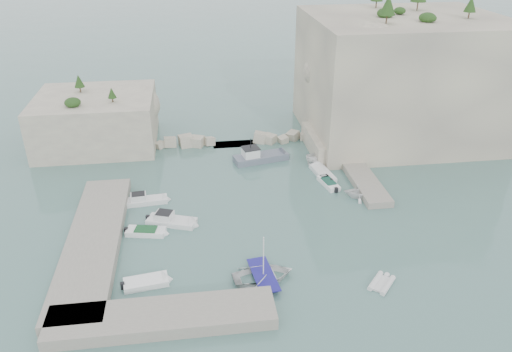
{
  "coord_description": "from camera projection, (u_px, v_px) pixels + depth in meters",
  "views": [
    {
      "loc": [
        -6.66,
        -43.17,
        28.77
      ],
      "look_at": [
        0.0,
        6.0,
        3.0
      ],
      "focal_mm": 35.0,
      "sensor_mm": 36.0,
      "label": 1
    }
  ],
  "objects": [
    {
      "name": "rowboat",
      "position": [
        263.0,
        279.0,
        44.64
      ],
      "size": [
        5.97,
        4.62,
        1.14
      ],
      "primitive_type": "imported",
      "rotation": [
        0.0,
        0.0,
        1.7
      ],
      "color": "white",
      "rests_on": "ground"
    },
    {
      "name": "tender_east_b",
      "position": [
        328.0,
        185.0,
        60.25
      ],
      "size": [
        2.21,
        4.25,
        0.7
      ],
      "primitive_type": null,
      "rotation": [
        0.0,
        0.0,
        1.79
      ],
      "color": "white",
      "rests_on": "ground"
    },
    {
      "name": "motorboat_b",
      "position": [
        172.0,
        224.0,
        52.72
      ],
      "size": [
        5.97,
        3.67,
        1.4
      ],
      "primitive_type": null,
      "rotation": [
        0.0,
        0.0,
        -0.35
      ],
      "color": "silver",
      "rests_on": "ground"
    },
    {
      "name": "cliff_terrace",
      "position": [
        338.0,
        142.0,
        68.82
      ],
      "size": [
        8.0,
        10.0,
        2.5
      ],
      "primitive_type": "cube",
      "color": "beige",
      "rests_on": "ground"
    },
    {
      "name": "inflatable_dinghy",
      "position": [
        381.0,
        285.0,
        43.93
      ],
      "size": [
        3.03,
        3.18,
        0.44
      ],
      "primitive_type": null,
      "rotation": [
        0.0,
        0.0,
        0.86
      ],
      "color": "silver",
      "rests_on": "ground"
    },
    {
      "name": "quay_west",
      "position": [
        94.0,
        241.0,
        48.86
      ],
      "size": [
        5.0,
        24.0,
        1.1
      ],
      "primitive_type": "cube",
      "color": "#9E9689",
      "rests_on": "ground"
    },
    {
      "name": "ground",
      "position": [
        264.0,
        228.0,
        52.01
      ],
      "size": [
        400.0,
        400.0,
        0.0
      ],
      "primitive_type": "plane",
      "color": "slate",
      "rests_on": "ground"
    },
    {
      "name": "motorboat_a",
      "position": [
        146.0,
        203.0,
        56.52
      ],
      "size": [
        5.47,
        2.07,
        1.4
      ],
      "primitive_type": null,
      "rotation": [
        0.0,
        0.0,
        0.09
      ],
      "color": "white",
      "rests_on": "ground"
    },
    {
      "name": "vegetation",
      "position": [
        368.0,
        8.0,
        67.34
      ],
      "size": [
        53.48,
        13.88,
        13.4
      ],
      "color": "#1E4219",
      "rests_on": "ground"
    },
    {
      "name": "motorboat_e",
      "position": [
        146.0,
        285.0,
        43.95
      ],
      "size": [
        4.44,
        2.34,
        0.7
      ],
      "primitive_type": null,
      "rotation": [
        0.0,
        0.0,
        0.15
      ],
      "color": "white",
      "rests_on": "ground"
    },
    {
      "name": "tender_east_a",
      "position": [
        358.0,
        198.0,
        57.61
      ],
      "size": [
        4.04,
        3.73,
        1.76
      ],
      "primitive_type": "imported",
      "rotation": [
        0.0,
        0.0,
        1.28
      ],
      "color": "white",
      "rests_on": "ground"
    },
    {
      "name": "work_boat",
      "position": [
        261.0,
        161.0,
        66.4
      ],
      "size": [
        8.23,
        3.97,
        2.2
      ],
      "primitive_type": null,
      "rotation": [
        0.0,
        0.0,
        0.22
      ],
      "color": "slate",
      "rests_on": "ground"
    },
    {
      "name": "breakwater",
      "position": [
        234.0,
        139.0,
        70.92
      ],
      "size": [
        28.0,
        3.0,
        1.4
      ],
      "primitive_type": "cube",
      "color": "beige",
      "rests_on": "ground"
    },
    {
      "name": "quay_south",
      "position": [
        163.0,
        317.0,
        39.58
      ],
      "size": [
        18.0,
        4.0,
        1.1
      ],
      "primitive_type": "cube",
      "color": "#9E9689",
      "rests_on": "ground"
    },
    {
      "name": "tender_east_c",
      "position": [
        322.0,
        175.0,
        62.69
      ],
      "size": [
        2.58,
        5.55,
        0.7
      ],
      "primitive_type": null,
      "rotation": [
        0.0,
        0.0,
        1.74
      ],
      "color": "silver",
      "rests_on": "ground"
    },
    {
      "name": "rowboat_mast",
      "position": [
        264.0,
        255.0,
        43.41
      ],
      "size": [
        0.1,
        0.1,
        4.2
      ],
      "primitive_type": "cylinder",
      "color": "white",
      "rests_on": "rowboat"
    },
    {
      "name": "cliff_east",
      "position": [
        400.0,
        77.0,
        71.06
      ],
      "size": [
        26.0,
        22.0,
        17.0
      ],
      "primitive_type": "cube",
      "color": "beige",
      "rests_on": "ground"
    },
    {
      "name": "tender_east_d",
      "position": [
        321.0,
        163.0,
        65.68
      ],
      "size": [
        4.64,
        2.27,
        1.72
      ],
      "primitive_type": "imported",
      "rotation": [
        0.0,
        0.0,
        1.71
      ],
      "color": "white",
      "rests_on": "ground"
    },
    {
      "name": "outcrop_west",
      "position": [
        97.0,
        120.0,
        70.0
      ],
      "size": [
        16.0,
        14.0,
        7.0
      ],
      "primitive_type": "cube",
      "color": "beige",
      "rests_on": "ground"
    },
    {
      "name": "motorboat_c",
      "position": [
        146.0,
        234.0,
        51.0
      ],
      "size": [
        4.57,
        2.41,
        0.7
      ],
      "primitive_type": null,
      "rotation": [
        0.0,
        0.0,
        -0.2
      ],
      "color": "white",
      "rests_on": "ground"
    },
    {
      "name": "ledge_east",
      "position": [
        359.0,
        173.0,
        62.23
      ],
      "size": [
        3.0,
        16.0,
        0.8
      ],
      "primitive_type": "cube",
      "color": "#9E9689",
      "rests_on": "ground"
    }
  ]
}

